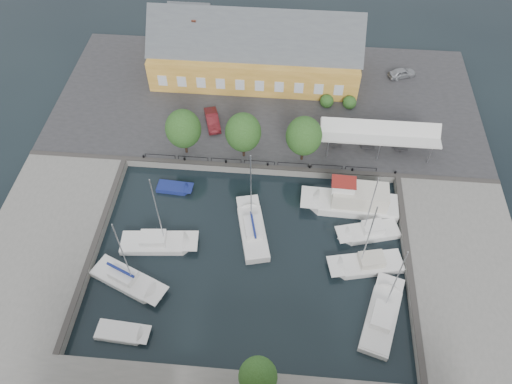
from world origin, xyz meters
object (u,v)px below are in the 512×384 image
Objects in this scene: launch_sw at (122,333)px; tent_canopy at (380,133)px; east_boat_a at (369,233)px; west_boat_c at (158,243)px; east_boat_c at (381,317)px; center_sailboat at (253,231)px; trawler at (354,201)px; warehouse at (251,52)px; car_silver at (402,73)px; east_boat_b at (367,265)px; launch_nw at (174,188)px; west_boat_d at (128,281)px; car_red at (212,120)px.

tent_canopy is at bearing 45.53° from launch_sw.
east_boat_a is 22.82m from west_boat_c.
east_boat_c reaches higher than east_boat_a.
east_boat_c reaches higher than tent_canopy.
center_sailboat is 1.06× the size of trawler.
east_boat_a reaches higher than trawler.
car_silver is (21.15, 0.90, -2.77)m from warehouse.
east_boat_a is at bearing -65.64° from trawler.
east_boat_c reaches higher than east_boat_b.
east_boat_c is at bearing 150.29° from car_silver.
warehouse is 23.01m from launch_nw.
west_boat_d is 12.79m from launch_nw.
center_sailboat reaches higher than launch_sw.
warehouse is 7.42× the size of car_silver.
east_boat_b is (12.17, -3.22, -0.10)m from center_sailboat.
launch_nw is (-22.28, 4.53, -0.17)m from east_boat_a.
tent_canopy is 3.64× the size of car_silver.
tent_canopy is 20.81m from car_red.
east_boat_a is 27.34m from launch_sw.
trawler is 25.78m from west_boat_d.
east_boat_b is 5.84m from east_boat_c.
car_red is 0.42× the size of east_boat_b.
car_red is 26.70m from east_boat_b.
west_boat_d is (-9.40, -34.04, -4.16)m from warehouse.
warehouse reaches higher than launch_nw.
center_sailboat is 1.18× the size of east_boat_a.
east_boat_b is 0.97× the size of east_boat_c.
warehouse is 2.86× the size of east_boat_a.
tent_canopy is 1.26× the size of west_boat_d.
tent_canopy is at bearing 70.57° from trawler.
center_sailboat reaches higher than car_red.
car_silver is at bearing 46.70° from west_boat_c.
center_sailboat is at bearing -29.31° from launch_nw.
west_boat_c is at bearing 178.01° from east_boat_b.
launch_sw is (0.83, -5.45, -0.18)m from west_boat_d.
west_boat_d reaches higher than car_red.
warehouse reaches higher than west_boat_d.
car_red is 1.03× the size of launch_nw.
warehouse reaches higher than east_boat_b.
car_red is 0.40× the size of trawler.
car_silver is at bearing 81.78° from east_boat_c.
warehouse is 26.42m from trawler.
west_boat_c reaches higher than car_red.
car_red is (-20.54, 2.71, -1.95)m from tent_canopy.
tent_canopy is at bearing -24.72° from car_red.
car_silver is at bearing 72.87° from tent_canopy.
trawler reaches higher than car_silver.
warehouse is 2.04× the size of tent_canopy.
center_sailboat is 2.24× the size of launch_sw.
warehouse is 33.81m from east_boat_b.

